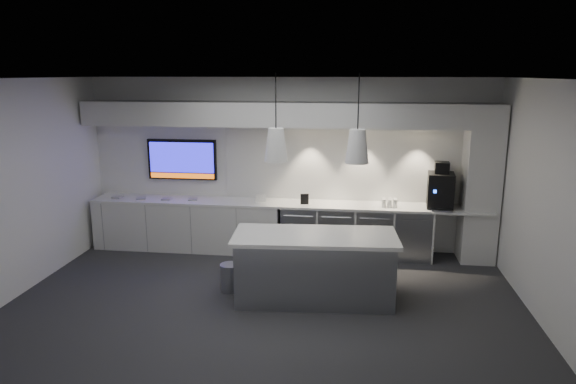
# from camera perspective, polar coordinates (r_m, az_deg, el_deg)

# --- Properties ---
(floor) EXTENTS (7.00, 7.00, 0.00)m
(floor) POSITION_cam_1_polar(r_m,az_deg,el_deg) (7.08, -2.65, -12.61)
(floor) COLOR #2D2D2F
(floor) RESTS_ON ground
(ceiling) EXTENTS (7.00, 7.00, 0.00)m
(ceiling) POSITION_cam_1_polar(r_m,az_deg,el_deg) (6.38, -2.94, 12.47)
(ceiling) COLOR black
(ceiling) RESTS_ON wall_back
(wall_back) EXTENTS (7.00, 0.00, 7.00)m
(wall_back) POSITION_cam_1_polar(r_m,az_deg,el_deg) (8.99, 0.00, 3.05)
(wall_back) COLOR white
(wall_back) RESTS_ON floor
(wall_front) EXTENTS (7.00, 0.00, 7.00)m
(wall_front) POSITION_cam_1_polar(r_m,az_deg,el_deg) (4.24, -8.76, -8.77)
(wall_front) COLOR white
(wall_front) RESTS_ON floor
(wall_left) EXTENTS (0.00, 7.00, 7.00)m
(wall_left) POSITION_cam_1_polar(r_m,az_deg,el_deg) (7.96, -28.45, 0.13)
(wall_left) COLOR white
(wall_left) RESTS_ON floor
(wall_right) EXTENTS (0.00, 7.00, 7.00)m
(wall_right) POSITION_cam_1_polar(r_m,az_deg,el_deg) (6.89, 27.24, -1.54)
(wall_right) COLOR white
(wall_right) RESTS_ON floor
(back_counter) EXTENTS (6.80, 0.65, 0.04)m
(back_counter) POSITION_cam_1_polar(r_m,az_deg,el_deg) (8.80, -0.27, -1.29)
(back_counter) COLOR white
(back_counter) RESTS_ON left_base_cabinets
(left_base_cabinets) EXTENTS (3.30, 0.63, 0.86)m
(left_base_cabinets) POSITION_cam_1_polar(r_m,az_deg,el_deg) (9.31, -11.02, -3.61)
(left_base_cabinets) COLOR silver
(left_base_cabinets) RESTS_ON floor
(fridge_unit_a) EXTENTS (0.60, 0.61, 0.85)m
(fridge_unit_a) POSITION_cam_1_polar(r_m,az_deg,el_deg) (8.90, 1.34, -4.18)
(fridge_unit_a) COLOR #96999E
(fridge_unit_a) RESTS_ON floor
(fridge_unit_b) EXTENTS (0.60, 0.61, 0.85)m
(fridge_unit_b) POSITION_cam_1_polar(r_m,az_deg,el_deg) (8.86, 5.40, -4.32)
(fridge_unit_b) COLOR #96999E
(fridge_unit_b) RESTS_ON floor
(fridge_unit_c) EXTENTS (0.60, 0.61, 0.85)m
(fridge_unit_c) POSITION_cam_1_polar(r_m,az_deg,el_deg) (8.86, 9.49, -4.43)
(fridge_unit_c) COLOR #96999E
(fridge_unit_c) RESTS_ON floor
(fridge_unit_d) EXTENTS (0.60, 0.61, 0.85)m
(fridge_unit_d) POSITION_cam_1_polar(r_m,az_deg,el_deg) (8.91, 13.55, -4.53)
(fridge_unit_d) COLOR #96999E
(fridge_unit_d) RESTS_ON floor
(backsplash) EXTENTS (4.60, 0.03, 1.30)m
(backsplash) POSITION_cam_1_polar(r_m,az_deg,el_deg) (8.89, 7.70, 3.15)
(backsplash) COLOR silver
(backsplash) RESTS_ON wall_back
(soffit) EXTENTS (6.90, 0.60, 0.40)m
(soffit) POSITION_cam_1_polar(r_m,az_deg,el_deg) (8.58, -0.25, 8.64)
(soffit) COLOR silver
(soffit) RESTS_ON wall_back
(column) EXTENTS (0.55, 0.55, 2.60)m
(column) POSITION_cam_1_polar(r_m,az_deg,el_deg) (8.90, 20.63, 0.80)
(column) COLOR silver
(column) RESTS_ON floor
(wall_tv) EXTENTS (1.25, 0.07, 0.72)m
(wall_tv) POSITION_cam_1_polar(r_m,az_deg,el_deg) (9.36, -11.68, 3.56)
(wall_tv) COLOR black
(wall_tv) RESTS_ON wall_back
(island) EXTENTS (2.27, 1.09, 0.94)m
(island) POSITION_cam_1_polar(r_m,az_deg,el_deg) (7.11, 2.98, -8.32)
(island) COLOR #96999E
(island) RESTS_ON floor
(bin) EXTENTS (0.34, 0.34, 0.40)m
(bin) POSITION_cam_1_polar(r_m,az_deg,el_deg) (7.53, -6.45, -9.40)
(bin) COLOR #96999E
(bin) RESTS_ON floor
(coffee_machine) EXTENTS (0.46, 0.62, 0.76)m
(coffee_machine) POSITION_cam_1_polar(r_m,az_deg,el_deg) (8.80, 16.60, 0.36)
(coffee_machine) COLOR black
(coffee_machine) RESTS_ON back_counter
(sign_black) EXTENTS (0.14, 0.05, 0.18)m
(sign_black) POSITION_cam_1_polar(r_m,az_deg,el_deg) (8.66, 1.86, -0.79)
(sign_black) COLOR black
(sign_black) RESTS_ON back_counter
(sign_white) EXTENTS (0.18, 0.08, 0.14)m
(sign_white) POSITION_cam_1_polar(r_m,az_deg,el_deg) (8.82, -3.08, -0.68)
(sign_white) COLOR white
(sign_white) RESTS_ON back_counter
(cup_cluster) EXTENTS (0.25, 0.16, 0.14)m
(cup_cluster) POSITION_cam_1_polar(r_m,az_deg,el_deg) (8.65, 11.20, -1.19)
(cup_cluster) COLOR white
(cup_cluster) RESTS_ON back_counter
(tray_a) EXTENTS (0.17, 0.17, 0.02)m
(tray_a) POSITION_cam_1_polar(r_m,az_deg,el_deg) (9.61, -18.42, -0.54)
(tray_a) COLOR #999999
(tray_a) RESTS_ON back_counter
(tray_b) EXTENTS (0.21, 0.21, 0.02)m
(tray_b) POSITION_cam_1_polar(r_m,az_deg,el_deg) (9.40, -16.02, -0.68)
(tray_b) COLOR #999999
(tray_b) RESTS_ON back_counter
(tray_c) EXTENTS (0.17, 0.17, 0.02)m
(tray_c) POSITION_cam_1_polar(r_m,az_deg,el_deg) (9.24, -13.35, -0.75)
(tray_c) COLOR #999999
(tray_c) RESTS_ON back_counter
(tray_d) EXTENTS (0.20, 0.20, 0.02)m
(tray_d) POSITION_cam_1_polar(r_m,az_deg,el_deg) (9.12, -10.55, -0.79)
(tray_d) COLOR #999999
(tray_d) RESTS_ON back_counter
(pendant_left) EXTENTS (0.31, 0.31, 1.14)m
(pendant_left) POSITION_cam_1_polar(r_m,az_deg,el_deg) (6.74, -1.34, 5.29)
(pendant_left) COLOR silver
(pendant_left) RESTS_ON ceiling
(pendant_right) EXTENTS (0.31, 0.31, 1.14)m
(pendant_right) POSITION_cam_1_polar(r_m,az_deg,el_deg) (6.66, 7.70, 5.08)
(pendant_right) COLOR silver
(pendant_right) RESTS_ON ceiling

